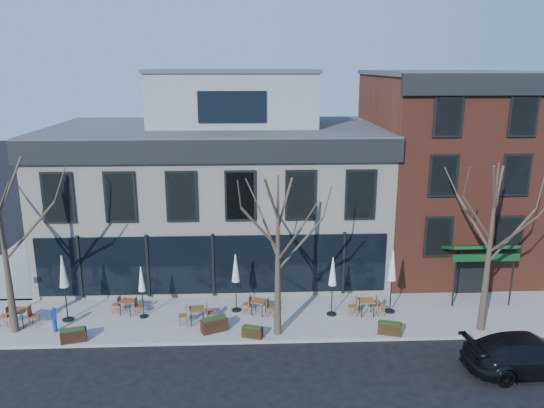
{
  "coord_description": "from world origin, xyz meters",
  "views": [
    {
      "loc": [
        1.86,
        -24.74,
        11.46
      ],
      "look_at": [
        3.01,
        2.0,
        4.44
      ],
      "focal_mm": 35.0,
      "sensor_mm": 36.0,
      "label": 1
    }
  ],
  "objects_px": {
    "call_box": "(54,319)",
    "umbrella_0": "(63,275)",
    "parked_sedan": "(530,354)",
    "cafe_set_0": "(19,316)"
  },
  "relations": [
    {
      "from": "umbrella_0",
      "to": "parked_sedan",
      "type": "bearing_deg",
      "value": -14.03
    },
    {
      "from": "call_box",
      "to": "umbrella_0",
      "type": "relative_size",
      "value": 0.37
    },
    {
      "from": "call_box",
      "to": "umbrella_0",
      "type": "bearing_deg",
      "value": 79.67
    },
    {
      "from": "cafe_set_0",
      "to": "umbrella_0",
      "type": "relative_size",
      "value": 0.56
    },
    {
      "from": "call_box",
      "to": "umbrella_0",
      "type": "height_order",
      "value": "umbrella_0"
    },
    {
      "from": "cafe_set_0",
      "to": "umbrella_0",
      "type": "xyz_separation_m",
      "value": [
        1.97,
        0.43,
        1.75
      ]
    },
    {
      "from": "umbrella_0",
      "to": "cafe_set_0",
      "type": "bearing_deg",
      "value": -167.81
    },
    {
      "from": "parked_sedan",
      "to": "umbrella_0",
      "type": "relative_size",
      "value": 1.61
    },
    {
      "from": "parked_sedan",
      "to": "umbrella_0",
      "type": "xyz_separation_m",
      "value": [
        -19.04,
        4.76,
        1.64
      ]
    },
    {
      "from": "parked_sedan",
      "to": "cafe_set_0",
      "type": "xyz_separation_m",
      "value": [
        -21.02,
        4.33,
        -0.11
      ]
    }
  ]
}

